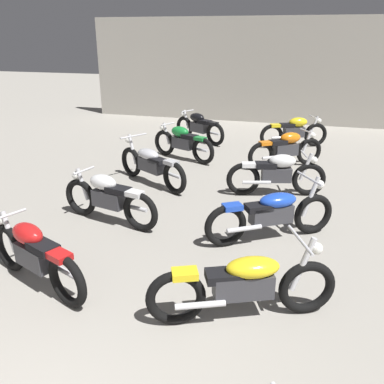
% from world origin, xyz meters
% --- Properties ---
extents(back_wall, '(12.66, 0.24, 3.60)m').
position_xyz_m(back_wall, '(0.00, 14.39, 1.80)').
color(back_wall, '#9E998E').
rests_on(back_wall, ground).
extents(motorcycle_left_row_1, '(1.86, 0.86, 0.88)m').
position_xyz_m(motorcycle_left_row_1, '(-1.37, 3.00, 0.46)').
color(motorcycle_left_row_1, black).
rests_on(motorcycle_left_row_1, ground).
extents(motorcycle_left_row_2, '(1.94, 0.64, 0.88)m').
position_xyz_m(motorcycle_left_row_2, '(-1.35, 5.00, 0.46)').
color(motorcycle_left_row_2, black).
rests_on(motorcycle_left_row_2, ground).
extents(motorcycle_left_row_3, '(1.91, 1.22, 0.97)m').
position_xyz_m(motorcycle_left_row_3, '(-1.36, 6.99, 0.45)').
color(motorcycle_left_row_3, black).
rests_on(motorcycle_left_row_3, ground).
extents(motorcycle_left_row_4, '(1.85, 0.89, 0.88)m').
position_xyz_m(motorcycle_left_row_4, '(-1.27, 8.97, 0.46)').
color(motorcycle_left_row_4, black).
rests_on(motorcycle_left_row_4, ground).
extents(motorcycle_left_row_5, '(1.76, 1.09, 0.88)m').
position_xyz_m(motorcycle_left_row_5, '(-1.36, 10.90, 0.46)').
color(motorcycle_left_row_5, black).
rests_on(motorcycle_left_row_5, ground).
extents(motorcycle_right_row_1, '(2.03, 1.05, 0.97)m').
position_xyz_m(motorcycle_right_row_1, '(1.27, 3.08, 0.45)').
color(motorcycle_right_row_1, black).
rests_on(motorcycle_right_row_1, ground).
extents(motorcycle_right_row_2, '(1.88, 1.27, 0.97)m').
position_xyz_m(motorcycle_right_row_2, '(1.37, 5.12, 0.45)').
color(motorcycle_right_row_2, black).
rests_on(motorcycle_right_row_2, ground).
extents(motorcycle_right_row_3, '(1.93, 0.71, 0.88)m').
position_xyz_m(motorcycle_right_row_3, '(1.26, 7.07, 0.46)').
color(motorcycle_right_row_3, black).
rests_on(motorcycle_right_row_3, ground).
extents(motorcycle_right_row_4, '(1.70, 1.19, 0.88)m').
position_xyz_m(motorcycle_right_row_4, '(1.31, 9.04, 0.46)').
color(motorcycle_right_row_4, black).
rests_on(motorcycle_right_row_4, ground).
extents(motorcycle_right_row_5, '(1.85, 0.89, 0.88)m').
position_xyz_m(motorcycle_right_row_5, '(1.39, 11.03, 0.46)').
color(motorcycle_right_row_5, black).
rests_on(motorcycle_right_row_5, ground).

